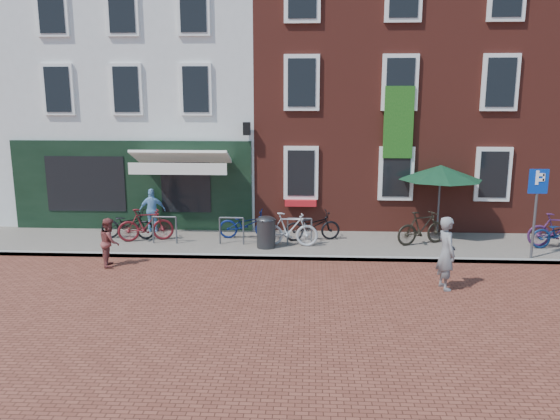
# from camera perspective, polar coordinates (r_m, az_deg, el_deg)

# --- Properties ---
(ground) EXTENTS (80.00, 80.00, 0.00)m
(ground) POSITION_cam_1_polar(r_m,az_deg,el_deg) (15.11, 0.02, -5.20)
(ground) COLOR brown
(sidewalk) EXTENTS (24.00, 3.00, 0.10)m
(sidewalk) POSITION_cam_1_polar(r_m,az_deg,el_deg) (16.52, 3.78, -3.57)
(sidewalk) COLOR slate
(sidewalk) RESTS_ON ground
(building_stucco) EXTENTS (8.00, 8.00, 9.00)m
(building_stucco) POSITION_cam_1_polar(r_m,az_deg,el_deg) (22.21, -12.21, 11.73)
(building_stucco) COLOR silver
(building_stucco) RESTS_ON ground
(building_brick_mid) EXTENTS (6.00, 8.00, 10.00)m
(building_brick_mid) POSITION_cam_1_polar(r_m,az_deg,el_deg) (21.48, 6.57, 13.25)
(building_brick_mid) COLOR maroon
(building_brick_mid) RESTS_ON ground
(building_brick_right) EXTENTS (6.00, 8.00, 10.00)m
(building_brick_right) POSITION_cam_1_polar(r_m,az_deg,el_deg) (22.62, 22.29, 12.40)
(building_brick_right) COLOR maroon
(building_brick_right) RESTS_ON ground
(litter_bin) EXTENTS (0.54, 0.54, 0.99)m
(litter_bin) POSITION_cam_1_polar(r_m,az_deg,el_deg) (15.85, -1.46, -2.10)
(litter_bin) COLOR #303032
(litter_bin) RESTS_ON sidewalk
(parking_sign) EXTENTS (0.50, 0.08, 2.43)m
(parking_sign) POSITION_cam_1_polar(r_m,az_deg,el_deg) (16.07, 25.05, 1.20)
(parking_sign) COLOR #4C4C4F
(parking_sign) RESTS_ON sidewalk
(parasol) EXTENTS (2.53, 2.53, 2.35)m
(parasol) POSITION_cam_1_polar(r_m,az_deg,el_deg) (17.43, 16.31, 4.03)
(parasol) COLOR #4C4C4F
(parasol) RESTS_ON sidewalk
(woman) EXTENTS (0.52, 0.69, 1.71)m
(woman) POSITION_cam_1_polar(r_m,az_deg,el_deg) (13.26, 16.83, -4.29)
(woman) COLOR slate
(woman) RESTS_ON ground
(boy) EXTENTS (0.65, 0.74, 1.28)m
(boy) POSITION_cam_1_polar(r_m,az_deg,el_deg) (15.14, -17.23, -3.18)
(boy) COLOR brown
(boy) RESTS_ON ground
(cafe_person) EXTENTS (0.87, 0.48, 1.41)m
(cafe_person) POSITION_cam_1_polar(r_m,az_deg,el_deg) (18.13, -13.07, -0.03)
(cafe_person) COLOR #76AEE2
(cafe_person) RESTS_ON sidewalk
(bicycle_0) EXTENTS (1.75, 0.73, 0.90)m
(bicycle_0) POSITION_cam_1_polar(r_m,az_deg,el_deg) (17.49, -15.50, -1.43)
(bicycle_0) COLOR black
(bicycle_0) RESTS_ON sidewalk
(bicycle_1) EXTENTS (1.72, 0.91, 1.00)m
(bicycle_1) POSITION_cam_1_polar(r_m,az_deg,el_deg) (17.05, -13.74, -1.50)
(bicycle_1) COLOR maroon
(bicycle_1) RESTS_ON sidewalk
(bicycle_2) EXTENTS (1.73, 0.65, 0.90)m
(bicycle_2) POSITION_cam_1_polar(r_m,az_deg,el_deg) (16.88, -3.50, -1.48)
(bicycle_2) COLOR #09164D
(bicycle_2) RESTS_ON sidewalk
(bicycle_3) EXTENTS (1.67, 0.50, 1.00)m
(bicycle_3) POSITION_cam_1_polar(r_m,az_deg,el_deg) (15.99, 0.98, -2.03)
(bicycle_3) COLOR #B2B2B5
(bicycle_3) RESTS_ON sidewalk
(bicycle_4) EXTENTS (1.80, 0.96, 0.90)m
(bicycle_4) POSITION_cam_1_polar(r_m,az_deg,el_deg) (16.68, 3.36, -1.65)
(bicycle_4) COLOR black
(bicycle_4) RESTS_ON sidewalk
(bicycle_5) EXTENTS (1.71, 1.08, 1.00)m
(bicycle_5) POSITION_cam_1_polar(r_m,az_deg,el_deg) (16.72, 14.50, -1.80)
(bicycle_5) COLOR black
(bicycle_5) RESTS_ON sidewalk
(bicycle_6) EXTENTS (1.77, 0.80, 0.90)m
(bicycle_6) POSITION_cam_1_polar(r_m,az_deg,el_deg) (17.73, 27.01, -2.12)
(bicycle_6) COLOR #0D244D
(bicycle_6) RESTS_ON sidewalk
(bicycle_7) EXTENTS (1.70, 0.64, 1.00)m
(bicycle_7) POSITION_cam_1_polar(r_m,az_deg,el_deg) (17.78, 26.82, -1.91)
(bicycle_7) COLOR #461F4D
(bicycle_7) RESTS_ON sidewalk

